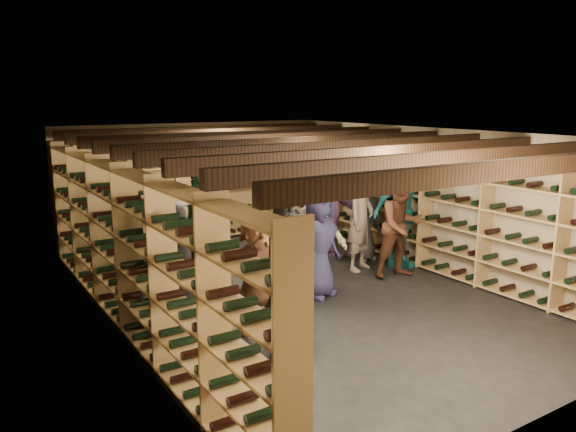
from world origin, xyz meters
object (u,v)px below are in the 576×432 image
at_px(crate_loose, 315,243).
at_px(person_11, 328,212).
at_px(crate_stack_left, 283,244).
at_px(person_7, 361,220).
at_px(person_6, 319,243).
at_px(person_0, 173,272).
at_px(person_8, 401,226).
at_px(crate_stack_right, 289,246).
at_px(person_12, 363,218).
at_px(person_1, 289,283).
at_px(person_3, 312,231).
at_px(person_9, 174,245).
at_px(person_10, 200,224).
at_px(person_5, 257,272).
at_px(person_4, 400,213).
at_px(person_2, 271,244).

xyz_separation_m(crate_loose, person_11, (-0.24, -0.74, 0.78)).
height_order(crate_stack_left, person_7, person_7).
bearing_deg(person_6, crate_loose, 36.39).
bearing_deg(person_0, person_8, 22.21).
height_order(person_6, person_8, person_8).
xyz_separation_m(crate_stack_right, person_12, (1.10, -0.75, 0.53)).
bearing_deg(crate_stack_left, person_1, -120.97).
bearing_deg(person_8, person_3, 171.64).
bearing_deg(person_9, person_3, -9.72).
distance_m(person_6, person_11, 2.03).
height_order(person_7, person_11, person_7).
height_order(person_0, person_12, person_0).
height_order(person_8, person_10, person_10).
xyz_separation_m(crate_stack_right, person_8, (1.00, -1.83, 0.61)).
bearing_deg(person_10, person_8, -24.25).
relative_size(crate_stack_left, crate_loose, 1.36).
xyz_separation_m(crate_loose, person_9, (-3.42, -1.35, 0.76)).
relative_size(crate_stack_right, person_5, 0.38).
bearing_deg(crate_stack_right, person_5, -129.61).
height_order(crate_stack_right, person_4, person_4).
height_order(person_0, person_2, person_2).
xyz_separation_m(person_0, person_9, (0.47, 1.19, 0.00)).
xyz_separation_m(person_6, person_11, (1.32, 1.54, 0.06)).
bearing_deg(person_1, person_5, 87.23).
xyz_separation_m(person_7, person_10, (-2.57, 0.84, 0.08)).
xyz_separation_m(crate_stack_left, person_5, (-1.86, -2.36, 0.43)).
distance_m(person_5, person_12, 3.59).
height_order(person_3, person_7, person_7).
bearing_deg(crate_stack_left, person_6, -105.39).
relative_size(person_3, person_7, 0.99).
height_order(person_3, person_9, person_3).
relative_size(person_4, person_12, 1.22).
relative_size(person_1, person_2, 1.04).
distance_m(person_0, person_11, 4.07).
xyz_separation_m(crate_stack_right, person_4, (1.35, -1.41, 0.70)).
height_order(crate_stack_right, person_7, person_7).
bearing_deg(person_11, person_5, -152.97).
xyz_separation_m(person_2, person_11, (2.05, 1.40, -0.00)).
bearing_deg(person_8, person_6, -169.30).
distance_m(person_2, person_11, 2.48).
bearing_deg(person_7, crate_stack_left, 106.62).
bearing_deg(crate_stack_left, person_3, -101.31).
distance_m(person_0, person_5, 1.03).
xyz_separation_m(person_1, person_2, (0.75, 1.65, -0.03)).
bearing_deg(person_8, crate_loose, 102.64).
distance_m(person_10, person_12, 3.01).
bearing_deg(person_9, crate_stack_right, 22.02).
distance_m(person_11, person_12, 0.64).
bearing_deg(person_10, person_0, -118.76).
xyz_separation_m(person_3, person_8, (1.44, -0.47, 0.00)).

